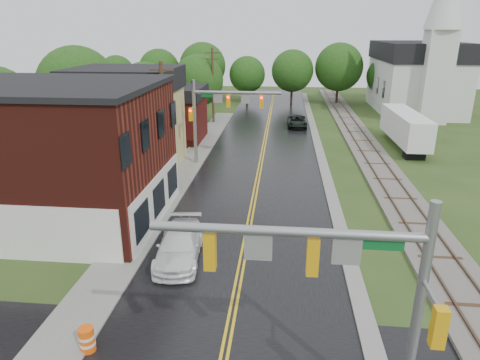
% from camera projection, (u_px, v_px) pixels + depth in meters
% --- Properties ---
extents(main_road, '(10.00, 90.00, 0.02)m').
position_uv_depth(main_road, '(262.00, 156.00, 39.57)').
color(main_road, black).
rests_on(main_road, ground).
extents(curb_right, '(0.80, 70.00, 0.12)m').
position_uv_depth(curb_right, '(317.00, 144.00, 43.74)').
color(curb_right, gray).
rests_on(curb_right, ground).
extents(sidewalk_left, '(2.40, 50.00, 0.12)m').
position_uv_depth(sidewalk_left, '(184.00, 171.00, 35.48)').
color(sidewalk_left, gray).
rests_on(sidewalk_left, ground).
extents(brick_building, '(14.30, 10.30, 8.30)m').
position_uv_depth(brick_building, '(40.00, 154.00, 25.32)').
color(brick_building, '#4C1710').
rests_on(brick_building, ground).
extents(yellow_house, '(8.00, 7.00, 6.40)m').
position_uv_depth(yellow_house, '(129.00, 129.00, 35.80)').
color(yellow_house, tan).
rests_on(yellow_house, ground).
extents(darkred_building, '(7.00, 6.00, 4.40)m').
position_uv_depth(darkred_building, '(169.00, 119.00, 44.48)').
color(darkred_building, '#3F0F0C').
rests_on(darkred_building, ground).
extents(church, '(10.40, 18.40, 20.00)m').
position_uv_depth(church, '(419.00, 70.00, 57.95)').
color(church, silver).
rests_on(church, ground).
extents(railroad, '(3.20, 80.00, 0.30)m').
position_uv_depth(railroad, '(363.00, 144.00, 43.27)').
color(railroad, '#59544C').
rests_on(railroad, ground).
extents(traffic_signal_near, '(7.34, 0.30, 7.20)m').
position_uv_depth(traffic_signal_near, '(340.00, 276.00, 11.33)').
color(traffic_signal_near, gray).
rests_on(traffic_signal_near, ground).
extents(traffic_signal_far, '(7.34, 0.43, 7.20)m').
position_uv_depth(traffic_signal_far, '(219.00, 107.00, 35.42)').
color(traffic_signal_far, gray).
rests_on(traffic_signal_far, ground).
extents(utility_pole_b, '(1.80, 0.28, 9.00)m').
position_uv_depth(utility_pole_b, '(164.00, 122.00, 31.14)').
color(utility_pole_b, '#382616').
rests_on(utility_pole_b, ground).
extents(utility_pole_c, '(1.80, 0.28, 9.00)m').
position_uv_depth(utility_pole_c, '(213.00, 84.00, 51.76)').
color(utility_pole_c, '#382616').
rests_on(utility_pole_c, ground).
extents(tree_left_b, '(7.60, 7.60, 9.69)m').
position_uv_depth(tree_left_b, '(79.00, 88.00, 41.14)').
color(tree_left_b, black).
rests_on(tree_left_b, ground).
extents(tree_left_c, '(6.00, 6.00, 7.65)m').
position_uv_depth(tree_left_c, '(146.00, 90.00, 48.66)').
color(tree_left_c, black).
rests_on(tree_left_c, ground).
extents(tree_left_e, '(6.40, 6.40, 8.16)m').
position_uv_depth(tree_left_e, '(199.00, 82.00, 53.70)').
color(tree_left_e, black).
rests_on(tree_left_e, ground).
extents(suv_dark, '(2.29, 4.80, 1.32)m').
position_uv_depth(suv_dark, '(297.00, 122.00, 50.86)').
color(suv_dark, black).
rests_on(suv_dark, ground).
extents(pickup_white, '(2.56, 5.37, 1.51)m').
position_uv_depth(pickup_white, '(179.00, 246.00, 21.68)').
color(pickup_white, white).
rests_on(pickup_white, ground).
extents(semi_trailer, '(2.48, 10.65, 3.45)m').
position_uv_depth(semi_trailer, '(405.00, 127.00, 41.69)').
color(semi_trailer, black).
rests_on(semi_trailer, ground).
extents(construction_barrel, '(0.71, 0.71, 0.99)m').
position_uv_depth(construction_barrel, '(87.00, 340.00, 15.52)').
color(construction_barrel, '#FB570B').
rests_on(construction_barrel, ground).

